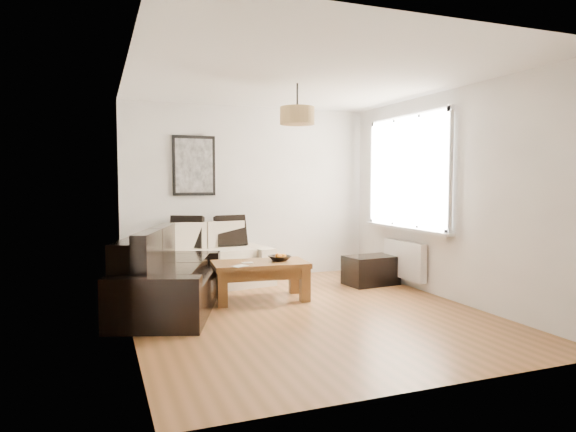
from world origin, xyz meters
name	(u,v)px	position (x,y,z in m)	size (l,w,h in m)	color
floor	(307,312)	(0.00, 0.00, 0.00)	(4.50, 4.50, 0.00)	brown
ceiling	(307,78)	(0.00, 0.00, 2.60)	(3.80, 4.50, 0.00)	white
wall_back	(250,193)	(0.00, 2.25, 1.30)	(3.80, 0.04, 2.60)	silver
wall_front	(434,207)	(0.00, -2.25, 1.30)	(3.80, 0.04, 2.60)	silver
wall_left	(128,199)	(-1.90, 0.00, 1.30)	(0.04, 4.50, 2.60)	silver
wall_right	(448,195)	(1.90, 0.00, 1.30)	(0.04, 4.50, 2.60)	silver
window_bay	(408,172)	(1.86, 0.80, 1.60)	(0.14, 1.90, 1.60)	white
radiator	(404,260)	(1.82, 0.80, 0.38)	(0.10, 0.90, 0.52)	white
poster	(194,166)	(-0.85, 2.22, 1.70)	(0.62, 0.04, 0.87)	black
pendant_shade	(297,116)	(0.00, 0.30, 2.23)	(0.40, 0.40, 0.20)	tan
loveseat_cream	(210,257)	(-0.73, 1.78, 0.41)	(1.67, 0.91, 0.83)	beige
sofa_leather	(170,274)	(-1.43, 0.64, 0.42)	(1.96, 0.95, 0.85)	black
coffee_table	(260,281)	(-0.31, 0.77, 0.24)	(1.16, 0.63, 0.48)	brown
ottoman	(371,270)	(1.45, 1.09, 0.21)	(0.72, 0.46, 0.41)	black
cushion_left	(187,232)	(-1.01, 1.98, 0.75)	(0.46, 0.14, 0.46)	black
cushion_right	(231,231)	(-0.37, 1.98, 0.75)	(0.45, 0.14, 0.45)	black
fruit_bowl	(279,258)	(-0.06, 0.76, 0.51)	(0.27, 0.27, 0.07)	black
orange_a	(280,257)	(-0.03, 0.83, 0.52)	(0.08, 0.08, 0.08)	orange
orange_b	(284,257)	(0.02, 0.81, 0.52)	(0.07, 0.07, 0.07)	orange
orange_c	(278,256)	(-0.04, 0.87, 0.52)	(0.08, 0.08, 0.08)	orange
papers	(240,266)	(-0.63, 0.54, 0.48)	(0.18, 0.13, 0.01)	silver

